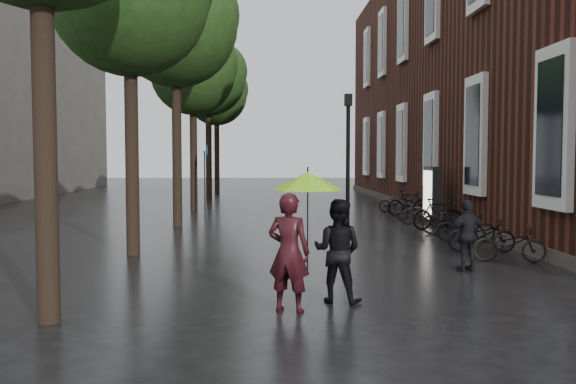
{
  "coord_description": "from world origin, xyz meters",
  "views": [
    {
      "loc": [
        -0.9,
        -7.69,
        2.37
      ],
      "look_at": [
        -0.41,
        5.67,
        1.59
      ],
      "focal_mm": 38.0,
      "sensor_mm": 36.0,
      "label": 1
    }
  ],
  "objects_px": {
    "person_black": "(337,251)",
    "pedestrian_walking": "(468,236)",
    "person_burgundy": "(289,252)",
    "ad_lightbox": "(431,196)",
    "lamp_post": "(348,151)",
    "parked_bicycles": "(437,216)"
  },
  "relations": [
    {
      "from": "person_burgundy",
      "to": "ad_lightbox",
      "type": "bearing_deg",
      "value": -93.81
    },
    {
      "from": "person_black",
      "to": "parked_bicycles",
      "type": "height_order",
      "value": "person_black"
    },
    {
      "from": "person_burgundy",
      "to": "person_black",
      "type": "relative_size",
      "value": 1.08
    },
    {
      "from": "person_black",
      "to": "ad_lightbox",
      "type": "relative_size",
      "value": 0.84
    },
    {
      "from": "pedestrian_walking",
      "to": "ad_lightbox",
      "type": "relative_size",
      "value": 0.74
    },
    {
      "from": "person_burgundy",
      "to": "parked_bicycles",
      "type": "distance_m",
      "value": 11.51
    },
    {
      "from": "person_burgundy",
      "to": "pedestrian_walking",
      "type": "xyz_separation_m",
      "value": [
        3.8,
        3.13,
        -0.17
      ]
    },
    {
      "from": "person_black",
      "to": "parked_bicycles",
      "type": "distance_m",
      "value": 10.64
    },
    {
      "from": "pedestrian_walking",
      "to": "ad_lightbox",
      "type": "xyz_separation_m",
      "value": [
        1.57,
        8.47,
        0.27
      ]
    },
    {
      "from": "pedestrian_walking",
      "to": "person_burgundy",
      "type": "bearing_deg",
      "value": 24.82
    },
    {
      "from": "person_black",
      "to": "ad_lightbox",
      "type": "height_order",
      "value": "ad_lightbox"
    },
    {
      "from": "ad_lightbox",
      "to": "lamp_post",
      "type": "relative_size",
      "value": 0.48
    },
    {
      "from": "person_black",
      "to": "person_burgundy",
      "type": "bearing_deg",
      "value": 57.15
    },
    {
      "from": "person_black",
      "to": "lamp_post",
      "type": "height_order",
      "value": "lamp_post"
    },
    {
      "from": "person_black",
      "to": "pedestrian_walking",
      "type": "relative_size",
      "value": 1.14
    },
    {
      "from": "person_black",
      "to": "pedestrian_walking",
      "type": "xyz_separation_m",
      "value": [
        2.99,
        2.56,
        -0.1
      ]
    },
    {
      "from": "parked_bicycles",
      "to": "lamp_post",
      "type": "relative_size",
      "value": 3.12
    },
    {
      "from": "person_burgundy",
      "to": "person_black",
      "type": "height_order",
      "value": "person_burgundy"
    },
    {
      "from": "person_burgundy",
      "to": "person_black",
      "type": "distance_m",
      "value": 1.0
    },
    {
      "from": "person_black",
      "to": "parked_bicycles",
      "type": "bearing_deg",
      "value": -92.32
    },
    {
      "from": "person_black",
      "to": "lamp_post",
      "type": "xyz_separation_m",
      "value": [
        1.21,
        7.74,
        1.68
      ]
    },
    {
      "from": "parked_bicycles",
      "to": "ad_lightbox",
      "type": "relative_size",
      "value": 6.44
    }
  ]
}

